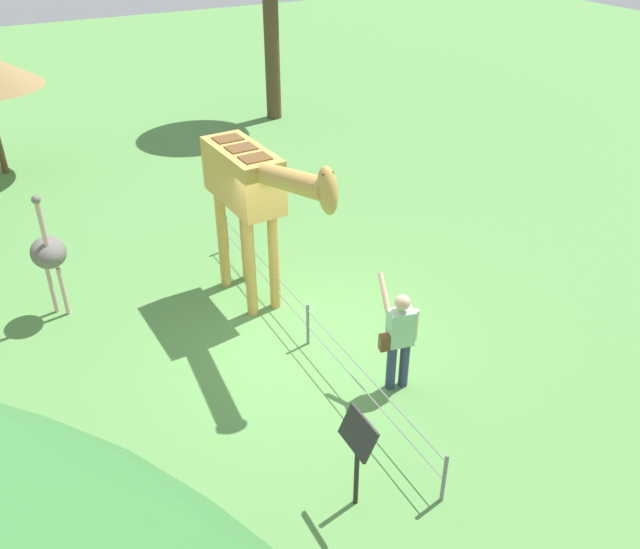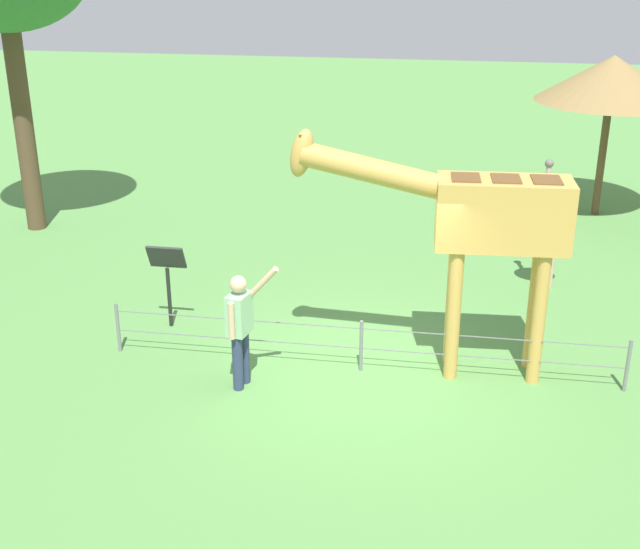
% 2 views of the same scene
% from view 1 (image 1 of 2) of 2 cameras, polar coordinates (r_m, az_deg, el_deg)
% --- Properties ---
extents(ground_plane, '(60.00, 60.00, 0.00)m').
position_cam_1_polar(ground_plane, '(10.60, -1.36, -6.06)').
color(ground_plane, '#568E47').
extents(giraffe, '(3.66, 0.79, 3.35)m').
position_cam_1_polar(giraffe, '(10.59, -5.97, 7.42)').
color(giraffe, gold).
rests_on(giraffe, ground_plane).
extents(visitor, '(0.68, 0.59, 1.72)m').
position_cam_1_polar(visitor, '(9.33, 6.83, -5.29)').
color(visitor, navy).
rests_on(visitor, ground_plane).
extents(ostrich, '(0.70, 0.56, 2.25)m').
position_cam_1_polar(ostrich, '(11.57, -22.39, 1.74)').
color(ostrich, '#CC9E93').
rests_on(ostrich, ground_plane).
extents(info_sign, '(0.56, 0.21, 1.32)m').
position_cam_1_polar(info_sign, '(7.65, 3.27, -14.47)').
color(info_sign, black).
rests_on(info_sign, ground_plane).
extents(wire_fence, '(7.05, 0.05, 0.75)m').
position_cam_1_polar(wire_fence, '(10.38, -1.06, -4.18)').
color(wire_fence, slate).
rests_on(wire_fence, ground_plane).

